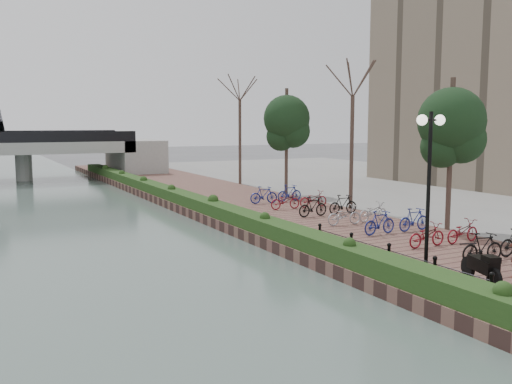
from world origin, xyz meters
TOP-DOWN VIEW (x-y plane):
  - ground at (0.00, 0.00)m, footprint 220.00×220.00m
  - promenade at (4.00, 17.50)m, footprint 8.00×75.00m
  - inland_pavement at (20.00, 17.50)m, footprint 24.00×75.00m
  - hedge at (0.60, 20.00)m, footprint 1.10×56.00m
  - chain_fence at (1.40, 2.00)m, footprint 0.10×14.10m
  - lamppost at (1.85, 3.82)m, footprint 1.02×0.32m
  - motorcycle at (2.43, 2.26)m, footprint 1.05×1.81m
  - bicycle_parking at (5.50, 10.57)m, footprint 2.40×19.89m
  - street_trees at (8.00, 12.68)m, footprint 3.20×37.12m

SIDE VIEW (x-z plane):
  - ground at x=0.00m, z-range 0.00..0.00m
  - promenade at x=4.00m, z-range 0.00..0.50m
  - inland_pavement at x=20.00m, z-range 0.00..0.50m
  - hedge at x=0.60m, z-range 0.50..1.10m
  - chain_fence at x=1.40m, z-range 0.50..1.20m
  - bicycle_parking at x=5.50m, z-range 0.47..1.47m
  - motorcycle at x=2.43m, z-range 0.50..1.58m
  - street_trees at x=8.00m, z-range 0.29..7.09m
  - lamppost at x=1.85m, z-range 1.58..6.51m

